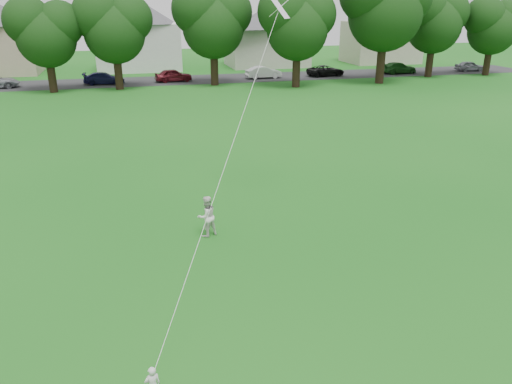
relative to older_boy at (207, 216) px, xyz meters
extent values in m
plane|color=#145814|center=(-0.73, -4.10, -0.74)|extent=(160.00, 160.00, 0.00)
cube|color=#2D2D30|center=(-0.73, 37.90, -0.73)|extent=(90.00, 7.00, 0.01)
imported|color=silver|center=(0.00, 0.00, 0.00)|extent=(0.88, 0.80, 1.47)
plane|color=white|center=(3.40, 2.89, 6.77)|extent=(1.04, 1.15, 0.76)
cylinder|color=white|center=(0.56, -2.32, 3.34)|extent=(0.01, 0.01, 13.71)
cylinder|color=black|center=(-8.88, 33.09, 0.87)|extent=(0.71, 0.71, 3.21)
cylinder|color=black|center=(-3.05, 33.31, 0.98)|extent=(0.73, 0.73, 3.43)
cylinder|color=black|center=(6.08, 33.65, 1.11)|extent=(0.76, 0.76, 3.69)
cylinder|color=black|center=(13.48, 30.54, 1.06)|extent=(0.75, 0.75, 3.59)
cylinder|color=black|center=(22.45, 30.77, 1.50)|extent=(0.82, 0.82, 4.47)
cylinder|color=black|center=(29.87, 33.71, 1.07)|extent=(0.75, 0.75, 3.61)
cylinder|color=black|center=(36.87, 33.30, 0.89)|extent=(0.72, 0.72, 3.25)
imported|color=#151743|center=(-4.56, 36.90, -0.15)|extent=(4.06, 1.83, 1.15)
imported|color=maroon|center=(2.34, 36.90, -0.08)|extent=(3.94, 1.97, 1.29)
imported|color=silver|center=(11.94, 36.90, -0.09)|extent=(3.96, 1.65, 1.27)
imported|color=black|center=(19.10, 36.90, -0.14)|extent=(4.44, 2.49, 1.17)
imported|color=#1D571D|center=(28.00, 36.90, -0.10)|extent=(4.44, 2.14, 1.25)
imported|color=#9494A1|center=(37.37, 36.90, -0.15)|extent=(3.46, 1.56, 1.15)
cube|color=silver|center=(-0.73, 47.90, 1.93)|extent=(9.63, 7.41, 5.33)
cube|color=#B8B5A5|center=(15.27, 47.90, 1.58)|extent=(9.73, 7.26, 4.64)
pyramid|color=#4B494E|center=(15.27, 47.90, 6.45)|extent=(14.03, 14.03, 2.55)
cube|color=beige|center=(31.27, 47.90, 1.91)|extent=(9.04, 6.85, 5.30)
camera|label=1|loc=(-2.23, -15.80, 6.95)|focal=35.00mm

